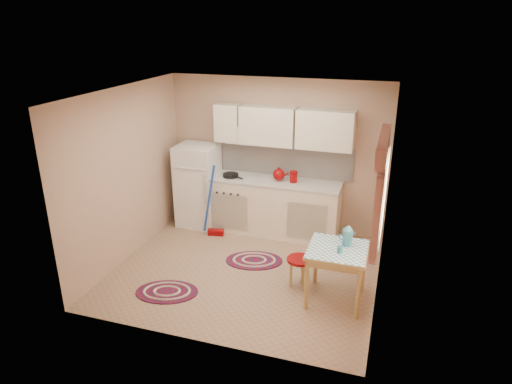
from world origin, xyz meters
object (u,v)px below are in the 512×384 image
Objects in this scene: fridge at (198,186)px; table at (336,275)px; base_cabinets at (270,207)px; stool at (299,272)px.

fridge reaches higher than table.
fridge reaches higher than base_cabinets.
table is at bearing -51.11° from base_cabinets.
fridge is at bearing -177.72° from base_cabinets.
fridge is 0.62× the size of base_cabinets.
table is (2.58, -1.59, -0.34)m from fridge.
stool is (0.82, -1.48, -0.23)m from base_cabinets.
fridge is 1.94× the size of table.
table is at bearing -17.43° from stool.
stool is at bearing -60.95° from base_cabinets.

